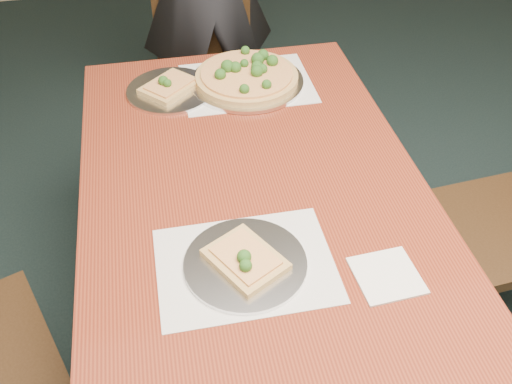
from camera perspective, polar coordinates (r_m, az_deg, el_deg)
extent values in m
cube|color=maroon|center=(1.49, 0.00, -0.64)|extent=(0.90, 1.50, 0.04)
cylinder|color=black|center=(2.25, -13.30, 2.69)|extent=(0.07, 0.07, 0.70)
cylinder|color=black|center=(2.33, 6.13, 5.13)|extent=(0.07, 0.07, 0.70)
cube|color=black|center=(2.52, -5.47, 11.08)|extent=(0.50, 0.50, 0.04)
cylinder|color=black|center=(2.53, -9.50, 4.31)|extent=(0.04, 0.04, 0.43)
cylinder|color=black|center=(2.82, -8.57, 8.78)|extent=(0.04, 0.04, 0.43)
cylinder|color=black|center=(2.50, -1.30, 4.35)|extent=(0.04, 0.04, 0.43)
cylinder|color=black|center=(2.79, -1.15, 8.87)|extent=(0.04, 0.04, 0.43)
cube|color=black|center=(2.58, -5.50, 17.83)|extent=(0.42, 0.12, 0.44)
cylinder|color=black|center=(1.96, -20.96, -13.06)|extent=(0.04, 0.04, 0.43)
cube|color=black|center=(1.97, 23.64, -3.21)|extent=(0.46, 0.46, 0.04)
cylinder|color=black|center=(2.14, 15.42, -5.48)|extent=(0.04, 0.04, 0.43)
cylinder|color=black|center=(2.32, 23.19, -3.35)|extent=(0.04, 0.04, 0.43)
cylinder|color=black|center=(1.96, 20.42, -12.80)|extent=(0.04, 0.04, 0.43)
cube|color=white|center=(1.91, -0.92, 10.82)|extent=(0.42, 0.32, 0.00)
cube|color=white|center=(1.30, -1.06, -7.31)|extent=(0.40, 0.30, 0.00)
cylinder|color=silver|center=(1.90, -0.92, 11.00)|extent=(0.37, 0.37, 0.01)
cylinder|color=#B58545|center=(1.90, -0.93, 11.41)|extent=(0.34, 0.34, 0.02)
cylinder|color=#F6D980|center=(1.89, -0.93, 11.78)|extent=(0.30, 0.30, 0.01)
sphere|color=#1F4916|center=(1.87, 0.08, 11.98)|extent=(0.04, 0.04, 0.04)
sphere|color=#1F4916|center=(1.89, 0.11, 12.42)|extent=(0.04, 0.04, 0.04)
sphere|color=#1F4916|center=(1.90, -2.14, 12.34)|extent=(0.03, 0.03, 0.03)
sphere|color=#1F4916|center=(1.92, -1.18, 12.74)|extent=(0.03, 0.03, 0.03)
sphere|color=#1F4916|center=(1.80, 1.07, 10.70)|extent=(0.03, 0.03, 0.03)
sphere|color=#1F4916|center=(1.78, -1.17, 10.26)|extent=(0.03, 0.03, 0.03)
sphere|color=#1F4916|center=(1.90, -2.88, 12.45)|extent=(0.04, 0.04, 0.04)
sphere|color=#1F4916|center=(1.93, 0.16, 13.15)|extent=(0.04, 0.04, 0.04)
sphere|color=#1F4916|center=(1.89, -2.06, 12.36)|extent=(0.04, 0.04, 0.04)
sphere|color=#1F4916|center=(1.96, 0.70, 13.52)|extent=(0.04, 0.04, 0.04)
sphere|color=#1F4916|center=(1.99, -1.08, 13.96)|extent=(0.03, 0.03, 0.03)
sphere|color=#1F4916|center=(1.86, -3.60, 11.67)|extent=(0.04, 0.04, 0.04)
sphere|color=#1F4916|center=(1.93, 1.64, 12.99)|extent=(0.04, 0.04, 0.04)
sphere|color=#1F4916|center=(1.89, 0.63, 12.22)|extent=(0.03, 0.03, 0.03)
sphere|color=#1F4916|center=(1.89, -2.86, 12.24)|extent=(0.03, 0.03, 0.03)
cylinder|color=silver|center=(1.30, -1.06, -7.14)|extent=(0.28, 0.28, 0.01)
cube|color=#B58545|center=(1.29, -1.07, -6.76)|extent=(0.20, 0.21, 0.02)
cube|color=#F6D980|center=(1.28, -1.08, -6.43)|extent=(0.16, 0.17, 0.01)
sphere|color=#1F4916|center=(1.25, -1.04, -7.37)|extent=(0.03, 0.03, 0.03)
sphere|color=#1F4916|center=(1.26, -1.20, -6.48)|extent=(0.03, 0.03, 0.03)
cylinder|color=silver|center=(1.88, -8.57, 10.03)|extent=(0.28, 0.28, 0.01)
cube|color=#B58545|center=(1.88, -8.61, 10.37)|extent=(0.21, 0.21, 0.02)
cube|color=#F6D980|center=(1.87, -8.64, 10.66)|extent=(0.17, 0.17, 0.01)
sphere|color=#1F4916|center=(1.85, -8.85, 10.70)|extent=(0.03, 0.03, 0.03)
sphere|color=#1F4916|center=(1.87, -9.26, 10.93)|extent=(0.03, 0.03, 0.03)
cube|color=white|center=(1.31, 12.94, -8.15)|extent=(0.15, 0.15, 0.01)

